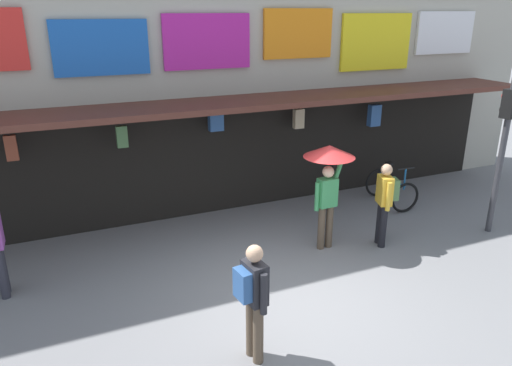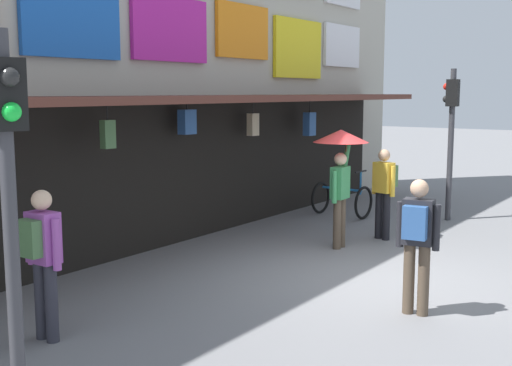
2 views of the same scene
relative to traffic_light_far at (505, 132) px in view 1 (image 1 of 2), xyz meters
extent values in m
plane|color=slate|center=(-5.02, -0.67, -2.14)|extent=(80.00, 80.00, 0.00)
cube|color=#B2AD9E|center=(-5.02, 3.93, 1.86)|extent=(18.00, 1.20, 8.00)
cube|color=#592D23|center=(-5.02, 2.63, 0.46)|extent=(15.30, 1.40, 0.12)
cube|color=blue|center=(-7.13, 3.28, 1.59)|extent=(1.78, 0.08, 1.03)
cube|color=#B71E93|center=(-5.02, 3.28, 1.65)|extent=(1.85, 0.08, 1.10)
cube|color=orange|center=(-2.91, 3.28, 1.77)|extent=(1.67, 0.08, 1.06)
cube|color=yellow|center=(-0.81, 3.28, 1.54)|extent=(1.94, 0.08, 1.31)
cube|color=white|center=(1.30, 3.28, 1.72)|extent=(1.79, 0.08, 1.03)
cylinder|color=black|center=(-8.91, 2.89, 0.28)|extent=(0.02, 0.02, 0.24)
cube|color=brown|center=(-8.91, 2.89, -0.08)|extent=(0.20, 0.12, 0.47)
cylinder|color=black|center=(-6.97, 2.78, 0.29)|extent=(0.02, 0.02, 0.23)
cube|color=#477042|center=(-6.97, 2.78, -0.04)|extent=(0.21, 0.12, 0.42)
cylinder|color=black|center=(-4.99, 2.96, 0.34)|extent=(0.02, 0.02, 0.12)
cube|color=#2D5693|center=(-4.99, 2.96, 0.06)|extent=(0.30, 0.18, 0.43)
cylinder|color=black|center=(-3.01, 2.97, 0.28)|extent=(0.02, 0.02, 0.24)
cube|color=tan|center=(-3.01, 2.97, -0.06)|extent=(0.23, 0.14, 0.44)
cylinder|color=black|center=(-1.01, 2.85, 0.26)|extent=(0.02, 0.02, 0.27)
cube|color=#2D5693|center=(-1.01, 2.85, -0.13)|extent=(0.29, 0.17, 0.52)
cube|color=black|center=(-5.02, 3.31, -0.89)|extent=(15.30, 0.04, 2.50)
cylinder|color=#38383D|center=(0.00, -0.01, -0.54)|extent=(0.12, 0.12, 3.20)
cube|color=black|center=(0.00, -0.01, 0.56)|extent=(0.31, 0.28, 0.56)
sphere|color=red|center=(-0.02, 0.12, 0.69)|extent=(0.15, 0.15, 0.15)
sphere|color=black|center=(-0.02, 0.12, 0.43)|extent=(0.15, 0.15, 0.15)
torus|color=black|center=(-0.98, 1.50, -1.78)|extent=(0.72, 0.11, 0.72)
torus|color=black|center=(-0.91, 2.60, -1.78)|extent=(0.72, 0.11, 0.72)
cylinder|color=#1E66A8|center=(-0.95, 2.05, -1.53)|extent=(0.12, 0.99, 0.05)
cylinder|color=#1E66A8|center=(-0.93, 2.21, -1.36)|extent=(0.04, 0.04, 0.35)
cube|color=black|center=(-0.93, 2.21, -1.17)|extent=(0.11, 0.21, 0.06)
cylinder|color=#1E66A8|center=(-0.98, 1.58, -1.36)|extent=(0.04, 0.04, 0.50)
cylinder|color=black|center=(-0.98, 1.58, -1.11)|extent=(0.44, 0.07, 0.04)
cylinder|color=brown|center=(-6.10, -1.58, -1.70)|extent=(0.14, 0.14, 0.88)
cylinder|color=brown|center=(-6.08, -1.76, -1.70)|extent=(0.14, 0.14, 0.88)
cube|color=#232328|center=(-6.09, -1.67, -0.98)|extent=(0.27, 0.39, 0.56)
sphere|color=tan|center=(-6.09, -1.67, -0.57)|extent=(0.22, 0.22, 0.22)
cylinder|color=#232328|center=(-6.12, -1.46, -1.03)|extent=(0.09, 0.09, 0.56)
cylinder|color=#232328|center=(-6.06, -1.89, -1.03)|extent=(0.09, 0.09, 0.56)
cube|color=#2D5693|center=(-6.25, -1.70, -0.96)|extent=(0.20, 0.30, 0.40)
cylinder|color=#2D2D38|center=(-9.24, 1.42, -1.70)|extent=(0.14, 0.14, 0.88)
cylinder|color=#2D2D38|center=(-9.24, 1.24, -1.70)|extent=(0.14, 0.14, 0.88)
cylinder|color=black|center=(-2.53, 0.30, -1.70)|extent=(0.14, 0.14, 0.88)
cylinder|color=black|center=(-2.47, 0.47, -1.70)|extent=(0.14, 0.14, 0.88)
cube|color=gold|center=(-2.50, 0.38, -0.98)|extent=(0.32, 0.41, 0.56)
sphere|color=tan|center=(-2.50, 0.38, -0.57)|extent=(0.22, 0.22, 0.22)
cylinder|color=gold|center=(-2.57, 0.17, -1.03)|extent=(0.09, 0.09, 0.56)
cylinder|color=gold|center=(-2.43, 0.59, -1.03)|extent=(0.09, 0.09, 0.56)
cube|color=#477042|center=(-2.35, 0.33, -0.96)|extent=(0.24, 0.32, 0.40)
cylinder|color=brown|center=(-3.67, 0.71, -1.70)|extent=(0.14, 0.14, 0.88)
cylinder|color=brown|center=(-3.49, 0.72, -1.70)|extent=(0.14, 0.14, 0.88)
cube|color=#388E51|center=(-3.58, 0.71, -0.98)|extent=(0.37, 0.23, 0.56)
sphere|color=beige|center=(-3.58, 0.71, -0.57)|extent=(0.22, 0.22, 0.22)
cylinder|color=#388E51|center=(-3.80, 0.71, -1.03)|extent=(0.09, 0.09, 0.56)
cylinder|color=#388E51|center=(-3.36, 0.72, -0.58)|extent=(0.23, 0.09, 0.48)
cylinder|color=#4C3823|center=(-3.36, 0.72, -0.47)|extent=(0.02, 0.02, 0.55)
cone|color=red|center=(-3.58, 0.71, -0.17)|extent=(0.96, 0.96, 0.22)
camera|label=1|loc=(-8.17, -6.53, 2.26)|focal=33.70mm
camera|label=2|loc=(-13.51, -4.49, 0.58)|focal=45.46mm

